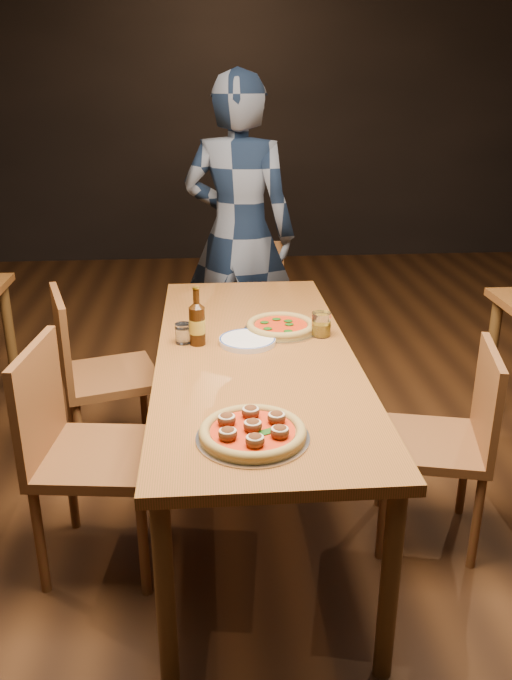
{
  "coord_description": "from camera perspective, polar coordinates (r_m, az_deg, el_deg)",
  "views": [
    {
      "loc": [
        -0.19,
        -2.51,
        1.79
      ],
      "look_at": [
        0.0,
        -0.05,
        0.82
      ],
      "focal_mm": 35.0,
      "sensor_mm": 36.0,
      "label": 1
    }
  ],
  "objects": [
    {
      "name": "water_glass",
      "position": [
        2.81,
        -6.28,
        0.58
      ],
      "size": [
        0.07,
        0.07,
        0.09
      ],
      "primitive_type": "cylinder",
      "color": "white",
      "rests_on": "table_main"
    },
    {
      "name": "chair_main_nw",
      "position": [
        2.6,
        -13.36,
        -9.57
      ],
      "size": [
        0.49,
        0.49,
        0.95
      ],
      "primitive_type": null,
      "rotation": [
        0.0,
        0.0,
        1.45
      ],
      "color": "brown",
      "rests_on": "ground"
    },
    {
      "name": "pizza_meatball",
      "position": [
        2.07,
        -0.28,
        -7.88
      ],
      "size": [
        0.36,
        0.36,
        0.07
      ],
      "rotation": [
        0.0,
        0.0,
        0.26
      ],
      "color": "#B7B7BF",
      "rests_on": "table_main"
    },
    {
      "name": "chair_main_e",
      "position": [
        2.77,
        14.82,
        -8.46
      ],
      "size": [
        0.5,
        0.5,
        0.89
      ],
      "primitive_type": null,
      "rotation": [
        0.0,
        0.0,
        -1.8
      ],
      "color": "brown",
      "rests_on": "ground"
    },
    {
      "name": "beer_bottle",
      "position": [
        2.78,
        -5.08,
        1.32
      ],
      "size": [
        0.07,
        0.07,
        0.24
      ],
      "rotation": [
        0.0,
        0.0,
        -0.15
      ],
      "color": "black",
      "rests_on": "table_main"
    },
    {
      "name": "pizza_margherita",
      "position": [
        2.94,
        2.15,
        1.18
      ],
      "size": [
        0.33,
        0.33,
        0.04
      ],
      "rotation": [
        0.0,
        0.0,
        -0.31
      ],
      "color": "#B7B7BF",
      "rests_on": "table_main"
    },
    {
      "name": "ground",
      "position": [
        3.09,
        -0.07,
        -13.97
      ],
      "size": [
        9.0,
        9.0,
        0.0
      ],
      "primitive_type": "plane",
      "color": "black"
    },
    {
      "name": "table_main",
      "position": [
        2.75,
        -0.08,
        -2.37
      ],
      "size": [
        0.8,
        2.0,
        0.75
      ],
      "color": "brown",
      "rests_on": "ground"
    },
    {
      "name": "room_shell",
      "position": [
        2.52,
        -0.1,
        22.99
      ],
      "size": [
        9.0,
        9.0,
        9.0
      ],
      "color": "black",
      "rests_on": "ground"
    },
    {
      "name": "amber_glass",
      "position": [
        2.89,
        5.63,
        1.36
      ],
      "size": [
        0.08,
        0.08,
        0.1
      ],
      "primitive_type": "cylinder",
      "color": "#B07F13",
      "rests_on": "table_main"
    },
    {
      "name": "chair_end",
      "position": [
        3.97,
        -0.95,
        1.92
      ],
      "size": [
        0.5,
        0.5,
        0.93
      ],
      "primitive_type": null,
      "rotation": [
        0.0,
        0.0,
        -0.18
      ],
      "color": "brown",
      "rests_on": "ground"
    },
    {
      "name": "plate_stack",
      "position": [
        2.8,
        -0.74,
        -0.08
      ],
      "size": [
        0.24,
        0.24,
        0.02
      ],
      "primitive_type": "cylinder",
      "color": "white",
      "rests_on": "table_main"
    },
    {
      "name": "diner",
      "position": [
        4.0,
        -1.45,
        9.05
      ],
      "size": [
        0.79,
        0.64,
        1.86
      ],
      "primitive_type": "imported",
      "rotation": [
        0.0,
        0.0,
        2.81
      ],
      "color": "black",
      "rests_on": "ground"
    },
    {
      "name": "chair_main_sw",
      "position": [
        3.27,
        -12.44,
        -2.94
      ],
      "size": [
        0.54,
        0.54,
        0.94
      ],
      "primitive_type": null,
      "rotation": [
        0.0,
        0.0,
        1.86
      ],
      "color": "brown",
      "rests_on": "ground"
    }
  ]
}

